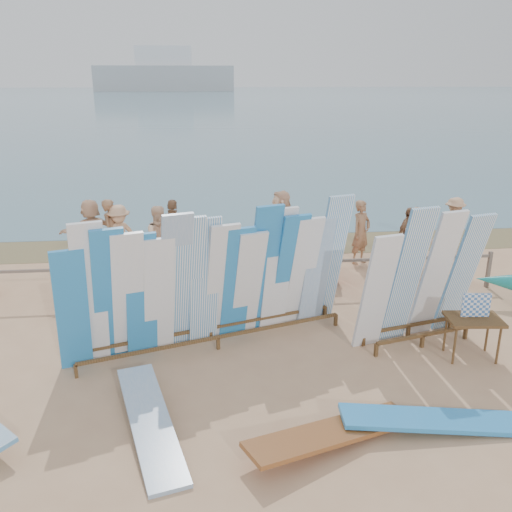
{
  "coord_description": "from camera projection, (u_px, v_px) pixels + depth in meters",
  "views": [
    {
      "loc": [
        -0.8,
        -8.63,
        4.88
      ],
      "look_at": [
        0.34,
        2.7,
        1.08
      ],
      "focal_mm": 38.0,
      "sensor_mm": 36.0,
      "label": 1
    }
  ],
  "objects": [
    {
      "name": "beachgoer_8",
      "position": [
        418.0,
        245.0,
        13.29
      ],
      "size": [
        1.0,
        0.68,
        1.87
      ],
      "primitive_type": "imported",
      "rotation": [
        0.0,
        0.0,
        6.0
      ],
      "color": "beige",
      "rests_on": "ground"
    },
    {
      "name": "ground",
      "position": [
        252.0,
        360.0,
        9.77
      ],
      "size": [
        160.0,
        160.0,
        0.0
      ],
      "primitive_type": "plane",
      "color": "tan",
      "rests_on": "ground"
    },
    {
      "name": "side_surfboard_rack",
      "position": [
        422.0,
        281.0,
        10.05
      ],
      "size": [
        2.54,
        1.29,
        2.76
      ],
      "rotation": [
        0.0,
        0.0,
        0.26
      ],
      "color": "brown",
      "rests_on": "ground"
    },
    {
      "name": "vendor_table",
      "position": [
        472.0,
        336.0,
        9.75
      ],
      "size": [
        1.01,
        0.76,
        1.26
      ],
      "rotation": [
        0.0,
        0.0,
        -0.1
      ],
      "color": "brown",
      "rests_on": "ground"
    },
    {
      "name": "beachgoer_extra_0",
      "position": [
        453.0,
        224.0,
        15.74
      ],
      "size": [
        1.09,
        0.82,
        1.57
      ],
      "primitive_type": "imported",
      "rotation": [
        0.0,
        0.0,
        3.6
      ],
      "color": "tan",
      "rests_on": "ground"
    },
    {
      "name": "stroller",
      "position": [
        327.0,
        265.0,
        13.42
      ],
      "size": [
        0.66,
        0.85,
        1.05
      ],
      "rotation": [
        0.0,
        0.0,
        -0.19
      ],
      "color": "#AF1219",
      "rests_on": "ground"
    },
    {
      "name": "beachgoer_2",
      "position": [
        161.0,
        240.0,
        13.82
      ],
      "size": [
        0.96,
        0.72,
        1.78
      ],
      "primitive_type": "imported",
      "rotation": [
        0.0,
        0.0,
        0.4
      ],
      "color": "beige",
      "rests_on": "ground"
    },
    {
      "name": "beachgoer_4",
      "position": [
        174.0,
        233.0,
        14.4
      ],
      "size": [
        1.11,
        0.6,
        1.81
      ],
      "primitive_type": "imported",
      "rotation": [
        0.0,
        0.0,
        3.0
      ],
      "color": "#8C6042",
      "rests_on": "ground"
    },
    {
      "name": "beachgoer_3",
      "position": [
        120.0,
        236.0,
        14.36
      ],
      "size": [
        1.17,
        0.81,
        1.68
      ],
      "primitive_type": "imported",
      "rotation": [
        0.0,
        0.0,
        0.36
      ],
      "color": "tan",
      "rests_on": "ground"
    },
    {
      "name": "beachgoer_5",
      "position": [
        281.0,
        223.0,
        15.35
      ],
      "size": [
        0.66,
        1.75,
        1.85
      ],
      "primitive_type": "imported",
      "rotation": [
        0.0,
        0.0,
        4.65
      ],
      "color": "beige",
      "rests_on": "ground"
    },
    {
      "name": "beachgoer_10",
      "position": [
        408.0,
        235.0,
        14.68
      ],
      "size": [
        0.96,
        0.84,
        1.54
      ],
      "primitive_type": "imported",
      "rotation": [
        0.0,
        0.0,
        0.63
      ],
      "color": "#8C6042",
      "rests_on": "ground"
    },
    {
      "name": "flat_board_c",
      "position": [
        333.0,
        443.0,
        7.57
      ],
      "size": [
        2.68,
        1.62,
        0.35
      ],
      "primitive_type": "cube",
      "rotation": [
        0.1,
        0.0,
        2.0
      ],
      "color": "#965729",
      "rests_on": "ground"
    },
    {
      "name": "beachgoer_1",
      "position": [
        112.0,
        233.0,
        14.39
      ],
      "size": [
        0.53,
        0.74,
        1.82
      ],
      "primitive_type": "imported",
      "rotation": [
        0.0,
        0.0,
        1.3
      ],
      "color": "#8C6042",
      "rests_on": "ground"
    },
    {
      "name": "distant_ship",
      "position": [
        164.0,
        74.0,
        176.86
      ],
      "size": [
        45.0,
        8.0,
        14.0
      ],
      "color": "#999EA3",
      "rests_on": "ocean"
    },
    {
      "name": "beach_chair_right",
      "position": [
        269.0,
        268.0,
        13.64
      ],
      "size": [
        0.65,
        0.67,
        0.91
      ],
      "rotation": [
        0.0,
        0.0,
        0.14
      ],
      "color": "#AF1219",
      "rests_on": "ground"
    },
    {
      "name": "flat_board_a",
      "position": [
        151.0,
        431.0,
        7.83
      ],
      "size": [
        1.25,
        2.75,
        0.32
      ],
      "primitive_type": "cube",
      "rotation": [
        0.09,
        0.0,
        0.27
      ],
      "color": "#80A5CD",
      "rests_on": "ground"
    },
    {
      "name": "wet_sand_strip",
      "position": [
        230.0,
        244.0,
        16.56
      ],
      "size": [
        40.0,
        2.6,
        0.01
      ],
      "primitive_type": "cube",
      "color": "olive",
      "rests_on": "ground"
    },
    {
      "name": "beach_chair_left",
      "position": [
        288.0,
        268.0,
        13.7
      ],
      "size": [
        0.77,
        0.78,
        0.91
      ],
      "rotation": [
        0.0,
        0.0,
        -0.45
      ],
      "color": "#AF1219",
      "rests_on": "ground"
    },
    {
      "name": "flat_board_d",
      "position": [
        432.0,
        428.0,
        7.88
      ],
      "size": [
        2.73,
        0.73,
        0.29
      ],
      "primitive_type": "cube",
      "rotation": [
        0.08,
        0.0,
        1.51
      ],
      "color": "#2883CC",
      "rests_on": "ground"
    },
    {
      "name": "beachgoer_11",
      "position": [
        92.0,
        231.0,
        14.59
      ],
      "size": [
        1.67,
        1.37,
        1.78
      ],
      "primitive_type": "imported",
      "rotation": [
        0.0,
        0.0,
        3.73
      ],
      "color": "beige",
      "rests_on": "ground"
    },
    {
      "name": "ocean",
      "position": [
        203.0,
        97.0,
        130.59
      ],
      "size": [
        320.0,
        240.0,
        0.02
      ],
      "primitive_type": "cube",
      "color": "slate",
      "rests_on": "ground"
    },
    {
      "name": "main_surfboard_rack",
      "position": [
        213.0,
        284.0,
        9.97
      ],
      "size": [
        5.45,
        2.25,
        2.75
      ],
      "rotation": [
        0.0,
        0.0,
        0.31
      ],
      "color": "brown",
      "rests_on": "ground"
    },
    {
      "name": "fence",
      "position": [
        240.0,
        271.0,
        12.4
      ],
      "size": [
        12.08,
        0.08,
        0.9
      ],
      "color": "#706054",
      "rests_on": "ground"
    },
    {
      "name": "beachgoer_7",
      "position": [
        361.0,
        232.0,
        14.58
      ],
      "size": [
        0.72,
        0.66,
        1.75
      ],
      "primitive_type": "imported",
      "rotation": [
        0.0,
        0.0,
        0.63
      ],
      "color": "#8C6042",
      "rests_on": "ground"
    }
  ]
}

